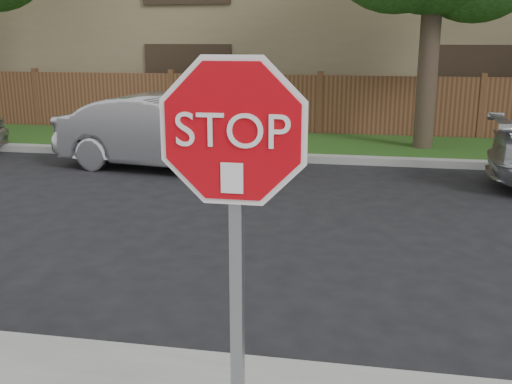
# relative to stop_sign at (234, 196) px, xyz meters

# --- Properties ---
(ground) EXTENTS (90.00, 90.00, 0.00)m
(ground) POSITION_rel_stop_sign_xyz_m (-0.62, 1.48, -1.83)
(ground) COLOR black
(ground) RESTS_ON ground
(far_curb) EXTENTS (70.00, 0.30, 0.15)m
(far_curb) POSITION_rel_stop_sign_xyz_m (-0.62, 9.63, -1.75)
(far_curb) COLOR gray
(far_curb) RESTS_ON ground
(grass_strip) EXTENTS (70.00, 3.00, 0.12)m
(grass_strip) POSITION_rel_stop_sign_xyz_m (-0.62, 11.28, -1.77)
(grass_strip) COLOR #1E4714
(grass_strip) RESTS_ON ground
(fence) EXTENTS (70.00, 0.12, 1.60)m
(fence) POSITION_rel_stop_sign_xyz_m (-0.62, 12.88, -1.03)
(fence) COLOR #502E1C
(fence) RESTS_ON ground
(apartment_building) EXTENTS (35.20, 9.20, 7.20)m
(apartment_building) POSITION_rel_stop_sign_xyz_m (-0.62, 18.48, 1.70)
(apartment_building) COLOR #887654
(apartment_building) RESTS_ON ground
(stop_sign) EXTENTS (1.01, 0.13, 2.55)m
(stop_sign) POSITION_rel_stop_sign_xyz_m (0.00, 0.00, 0.00)
(stop_sign) COLOR gray
(stop_sign) RESTS_ON sidewalk_near
(sedan_left) EXTENTS (4.58, 2.15, 1.45)m
(sedan_left) POSITION_rel_stop_sign_xyz_m (-3.26, 8.46, -1.10)
(sedan_left) COLOR #B5B4B9
(sedan_left) RESTS_ON ground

